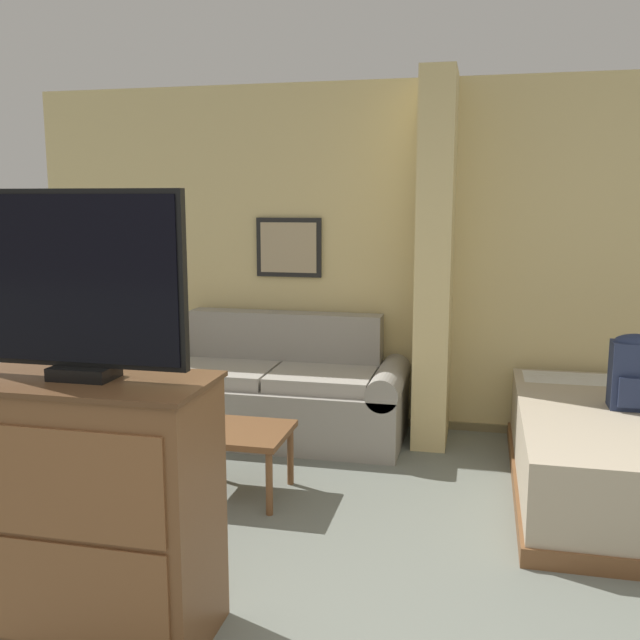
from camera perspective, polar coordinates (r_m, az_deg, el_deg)
wall_back at (r=5.43m, az=9.08°, el=4.82°), size 6.36×0.16×2.60m
wall_partition_pillar at (r=5.09m, az=9.19°, el=4.57°), size 0.24×0.56×2.60m
couch at (r=5.33m, az=-3.57°, el=-5.85°), size 1.93×0.84×0.88m
coffee_table at (r=4.28m, az=-6.77°, el=-9.33°), size 0.63×0.53×0.40m
side_table at (r=5.65m, az=-15.22°, el=-3.45°), size 0.49×0.49×0.58m
table_lamp at (r=5.58m, az=-15.39°, el=0.38°), size 0.34×0.34×0.44m
tv_dresser at (r=3.06m, az=-17.81°, el=-14.15°), size 0.98×0.49×1.06m
tv at (r=2.83m, az=-18.73°, el=2.64°), size 0.86×0.16×0.72m
backpack at (r=4.57m, az=23.91°, el=-3.72°), size 0.27×0.20×0.45m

